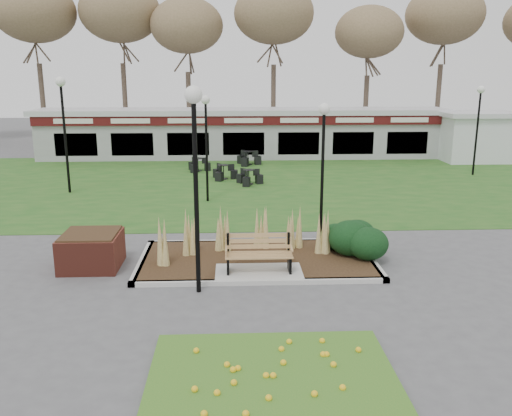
{
  "coord_description": "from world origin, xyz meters",
  "views": [
    {
      "loc": [
        -0.63,
        -12.79,
        5.06
      ],
      "look_at": [
        0.01,
        2.0,
        1.32
      ],
      "focal_mm": 38.0,
      "sensor_mm": 36.0,
      "label": 1
    }
  ],
  "objects_px": {
    "service_hut": "(477,136)",
    "brick_planter": "(91,250)",
    "lamp_post_near_right": "(323,142)",
    "lamp_post_mid_right": "(206,125)",
    "bistro_set_d": "(248,160)",
    "lamp_post_near_left": "(195,145)",
    "bistro_set_b": "(198,167)",
    "lamp_post_far_left": "(63,109)",
    "bistro_set_c": "(249,179)",
    "food_pavilion": "(243,133)",
    "bistro_set_a": "(224,174)",
    "park_bench": "(259,253)",
    "lamp_post_far_right": "(479,111)"
  },
  "relations": [
    {
      "from": "lamp_post_near_left",
      "to": "bistro_set_b",
      "type": "distance_m",
      "value": 16.33
    },
    {
      "from": "service_hut",
      "to": "bistro_set_d",
      "type": "relative_size",
      "value": 3.12
    },
    {
      "from": "food_pavilion",
      "to": "bistro_set_d",
      "type": "relative_size",
      "value": 17.44
    },
    {
      "from": "park_bench",
      "to": "bistro_set_a",
      "type": "bearing_deg",
      "value": 94.91
    },
    {
      "from": "brick_planter",
      "to": "food_pavilion",
      "type": "distance_m",
      "value": 19.49
    },
    {
      "from": "park_bench",
      "to": "lamp_post_near_right",
      "type": "distance_m",
      "value": 4.36
    },
    {
      "from": "lamp_post_near_left",
      "to": "bistro_set_b",
      "type": "bearing_deg",
      "value": 93.52
    },
    {
      "from": "food_pavilion",
      "to": "bistro_set_a",
      "type": "height_order",
      "value": "food_pavilion"
    },
    {
      "from": "bistro_set_a",
      "to": "lamp_post_far_left",
      "type": "bearing_deg",
      "value": -157.82
    },
    {
      "from": "bistro_set_a",
      "to": "bistro_set_d",
      "type": "relative_size",
      "value": 0.93
    },
    {
      "from": "lamp_post_far_right",
      "to": "bistro_set_d",
      "type": "distance_m",
      "value": 12.1
    },
    {
      "from": "lamp_post_near_left",
      "to": "bistro_set_b",
      "type": "relative_size",
      "value": 3.8
    },
    {
      "from": "park_bench",
      "to": "lamp_post_near_right",
      "type": "bearing_deg",
      "value": 55.01
    },
    {
      "from": "food_pavilion",
      "to": "lamp_post_far_right",
      "type": "xyz_separation_m",
      "value": [
        11.41,
        -6.47,
        1.73
      ]
    },
    {
      "from": "lamp_post_far_right",
      "to": "park_bench",
      "type": "bearing_deg",
      "value": -130.74
    },
    {
      "from": "lamp_post_near_left",
      "to": "bistro_set_a",
      "type": "bearing_deg",
      "value": 88.41
    },
    {
      "from": "brick_planter",
      "to": "bistro_set_b",
      "type": "height_order",
      "value": "brick_planter"
    },
    {
      "from": "lamp_post_far_right",
      "to": "lamp_post_near_left",
      "type": "bearing_deg",
      "value": -132.01
    },
    {
      "from": "park_bench",
      "to": "lamp_post_near_right",
      "type": "height_order",
      "value": "lamp_post_near_right"
    },
    {
      "from": "service_hut",
      "to": "brick_planter",
      "type": "bearing_deg",
      "value": -136.48
    },
    {
      "from": "lamp_post_far_left",
      "to": "bistro_set_d",
      "type": "height_order",
      "value": "lamp_post_far_left"
    },
    {
      "from": "bistro_set_b",
      "to": "bistro_set_d",
      "type": "relative_size",
      "value": 0.89
    },
    {
      "from": "service_hut",
      "to": "lamp_post_mid_right",
      "type": "bearing_deg",
      "value": -147.69
    },
    {
      "from": "lamp_post_near_left",
      "to": "bistro_set_b",
      "type": "height_order",
      "value": "lamp_post_near_left"
    },
    {
      "from": "food_pavilion",
      "to": "service_hut",
      "type": "bearing_deg",
      "value": -8.27
    },
    {
      "from": "lamp_post_far_left",
      "to": "bistro_set_c",
      "type": "relative_size",
      "value": 3.89
    },
    {
      "from": "bistro_set_d",
      "to": "lamp_post_mid_right",
      "type": "bearing_deg",
      "value": -102.25
    },
    {
      "from": "service_hut",
      "to": "bistro_set_d",
      "type": "bearing_deg",
      "value": -175.7
    },
    {
      "from": "lamp_post_near_right",
      "to": "bistro_set_b",
      "type": "bearing_deg",
      "value": 110.67
    },
    {
      "from": "lamp_post_far_right",
      "to": "lamp_post_far_left",
      "type": "bearing_deg",
      "value": -170.34
    },
    {
      "from": "lamp_post_near_left",
      "to": "lamp_post_near_right",
      "type": "height_order",
      "value": "lamp_post_near_left"
    },
    {
      "from": "park_bench",
      "to": "lamp_post_mid_right",
      "type": "relative_size",
      "value": 0.41
    },
    {
      "from": "lamp_post_far_left",
      "to": "bistro_set_a",
      "type": "distance_m",
      "value": 7.81
    },
    {
      "from": "service_hut",
      "to": "lamp_post_near_left",
      "type": "xyz_separation_m",
      "value": [
        -14.97,
        -18.8,
        2.03
      ]
    },
    {
      "from": "brick_planter",
      "to": "lamp_post_near_right",
      "type": "height_order",
      "value": "lamp_post_near_right"
    },
    {
      "from": "lamp_post_far_right",
      "to": "bistro_set_a",
      "type": "distance_m",
      "value": 12.86
    },
    {
      "from": "bistro_set_d",
      "to": "lamp_post_far_right",
      "type": "bearing_deg",
      "value": -17.36
    },
    {
      "from": "lamp_post_far_right",
      "to": "bistro_set_b",
      "type": "relative_size",
      "value": 3.51
    },
    {
      "from": "lamp_post_near_left",
      "to": "lamp_post_mid_right",
      "type": "bearing_deg",
      "value": 91.18
    },
    {
      "from": "lamp_post_mid_right",
      "to": "bistro_set_d",
      "type": "distance_m",
      "value": 9.22
    },
    {
      "from": "food_pavilion",
      "to": "lamp_post_mid_right",
      "type": "xyz_separation_m",
      "value": [
        -1.66,
        -11.55,
        1.57
      ]
    },
    {
      "from": "lamp_post_near_right",
      "to": "lamp_post_mid_right",
      "type": "bearing_deg",
      "value": 125.55
    },
    {
      "from": "brick_planter",
      "to": "lamp_post_near_right",
      "type": "relative_size",
      "value": 0.36
    },
    {
      "from": "lamp_post_mid_right",
      "to": "lamp_post_far_left",
      "type": "bearing_deg",
      "value": 162.93
    },
    {
      "from": "lamp_post_near_left",
      "to": "service_hut",
      "type": "bearing_deg",
      "value": 51.47
    },
    {
      "from": "lamp_post_far_right",
      "to": "food_pavilion",
      "type": "bearing_deg",
      "value": 150.46
    },
    {
      "from": "bistro_set_a",
      "to": "bistro_set_c",
      "type": "distance_m",
      "value": 1.75
    },
    {
      "from": "lamp_post_near_left",
      "to": "bistro_set_d",
      "type": "relative_size",
      "value": 3.38
    },
    {
      "from": "brick_planter",
      "to": "lamp_post_near_right",
      "type": "bearing_deg",
      "value": 18.79
    },
    {
      "from": "food_pavilion",
      "to": "bistro_set_c",
      "type": "relative_size",
      "value": 19.71
    }
  ]
}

